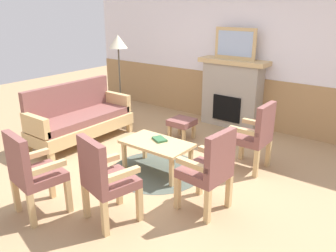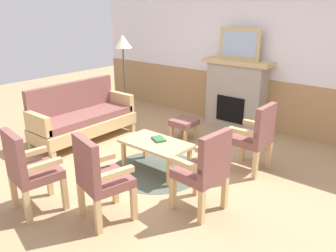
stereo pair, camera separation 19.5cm
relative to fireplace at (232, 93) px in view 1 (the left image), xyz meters
name	(u,v)px [view 1 (the left image)]	position (x,y,z in m)	size (l,w,h in m)	color
ground_plane	(153,168)	(0.00, -2.35, -0.65)	(14.00, 14.00, 0.00)	tan
wall_back	(240,56)	(0.00, 0.25, 0.66)	(7.20, 0.14, 2.70)	white
fireplace	(232,93)	(0.00, 0.00, 0.00)	(1.30, 0.44, 1.28)	#A39989
framed_picture	(235,44)	(0.00, 0.00, 0.91)	(0.80, 0.04, 0.56)	tan
couch	(80,119)	(-1.67, -2.28, -0.26)	(0.70, 1.80, 0.98)	tan
coffee_table	(157,146)	(0.09, -2.37, -0.27)	(0.96, 0.56, 0.44)	tan
round_rug	(157,171)	(0.09, -2.37, -0.65)	(1.32, 1.32, 0.01)	#4C564C
book_on_table	(160,139)	(0.08, -2.29, -0.20)	(0.22, 0.15, 0.03)	#33663D
footstool	(182,123)	(-0.34, -1.16, -0.37)	(0.40, 0.40, 0.36)	tan
armchair_near_fireplace	(255,134)	(1.13, -1.49, -0.11)	(0.48, 0.48, 0.98)	tan
armchair_by_window_left	(210,167)	(1.16, -2.77, -0.11)	(0.52, 0.52, 0.98)	tan
armchair_front_left	(32,171)	(-0.32, -4.00, -0.11)	(0.55, 0.55, 0.98)	tan
armchair_front_center	(105,177)	(0.40, -3.62, -0.11)	(0.58, 0.58, 0.98)	tan
floor_lamp_by_couch	(118,47)	(-1.98, -0.99, 0.80)	(0.36, 0.36, 1.68)	#332D28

